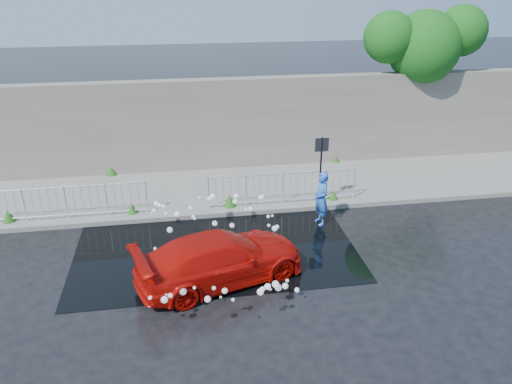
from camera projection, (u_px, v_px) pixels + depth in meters
ground at (200, 267)px, 13.58m from camera, size 90.00×90.00×0.00m
pavement at (192, 191)px, 18.05m from camera, size 30.00×4.00×0.15m
curb at (195, 216)px, 16.25m from camera, size 30.00×0.25×0.16m
retaining_wall at (187, 125)px, 19.29m from camera, size 30.00×0.60×3.50m
puddle at (215, 247)px, 14.55m from camera, size 8.00×5.00×0.01m
sign_post at (321, 160)px, 16.28m from camera, size 0.45×0.06×2.50m
tree at (425, 43)px, 19.70m from camera, size 5.01×2.88×6.21m
railing_left at (66, 201)px, 15.71m from camera, size 5.05×0.05×1.10m
railing_right at (283, 187)px, 16.74m from camera, size 5.05×0.05×1.10m
weeds at (177, 193)px, 17.29m from camera, size 12.17×3.93×0.42m
water_spray at (224, 240)px, 13.57m from camera, size 3.68×5.44×1.07m
red_car at (221, 258)px, 12.80m from camera, size 4.76×3.09×1.28m
person at (321, 199)px, 15.57m from camera, size 0.51×0.69×1.74m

